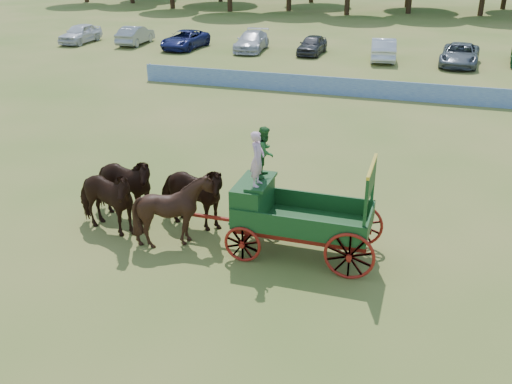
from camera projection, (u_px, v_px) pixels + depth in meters
The scene contains 8 objects.
ground at pixel (290, 248), 16.96m from camera, with size 160.00×160.00×0.00m, color olive.
horse_lead_left at pixel (104, 200), 17.41m from camera, with size 1.19×2.61×2.21m, color black.
horse_lead_right at pixel (122, 186), 18.36m from camera, with size 1.19×2.61×2.21m, color black.
horse_wheel_left at pixel (176, 210), 16.75m from camera, with size 1.78×2.01×2.21m, color black.
horse_wheel_right at pixel (191, 196), 17.70m from camera, with size 1.19×2.61×2.21m, color black.
farm_dray at pixel (279, 200), 16.22m from camera, with size 5.99×2.00×3.71m.
sponsor_banner at pixel (352, 87), 32.66m from camera, with size 26.00×0.08×1.05m, color #1D449F.
parked_cars at pixel (302, 44), 44.13m from camera, with size 38.04×7.62×1.64m.
Camera 1 is at (3.47, -14.40, 8.49)m, focal length 40.00 mm.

